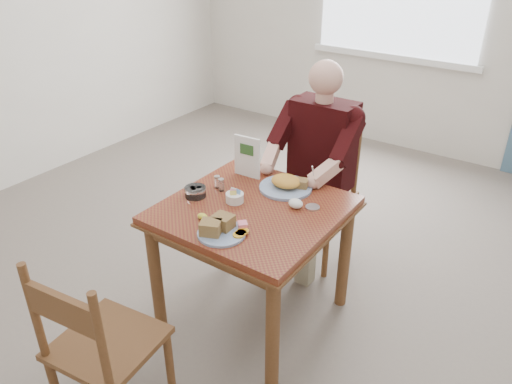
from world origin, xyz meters
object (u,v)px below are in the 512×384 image
Objects in this scene: diner at (317,152)px; far_plate at (287,184)px; chair_near at (100,348)px; chair_far at (321,193)px; near_plate at (220,228)px; table at (253,224)px.

diner is 0.43m from far_plate.
far_plate is at bearing 83.08° from chair_near.
chair_far is 3.20× the size of near_plate.
table is at bearing -90.00° from chair_far.
diner reaches higher than chair_near.
chair_far is at bearing 91.09° from near_plate.
table is 0.31m from far_plate.
far_plate reaches higher than near_plate.
far_plate is at bearing 87.86° from near_plate.
far_plate is (0.04, -0.52, 0.30)m from chair_far.
chair_near reaches higher than near_plate.
chair_far is at bearing 90.00° from table.
diner is (0.00, -0.09, 0.33)m from chair_far.
near_plate is (0.02, -1.01, -0.03)m from diner.
table is at bearing -90.00° from diner.
chair_far is 1.00× the size of chair_near.
diner is 3.67× the size of far_plate.
chair_near is 0.69× the size of diner.
diner reaches higher than chair_far.
diner is 1.01m from near_plate.
table is at bearing 93.94° from near_plate.
chair_far reaches higher than near_plate.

